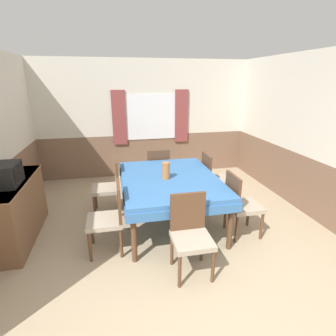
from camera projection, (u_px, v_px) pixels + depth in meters
ground_plane at (209, 330)px, 2.37m from camera, size 16.00×16.00×0.00m
wall_back at (146, 119)px, 5.95m from camera, size 5.13×0.10×2.60m
wall_right at (302, 133)px, 4.41m from camera, size 0.05×4.68×2.60m
dining_table at (170, 183)px, 3.97m from camera, size 1.45×1.86×0.76m
chair_head_window at (158, 170)px, 5.05m from camera, size 0.44×0.44×0.93m
chair_head_near at (190, 232)px, 2.99m from camera, size 0.44×0.44×0.93m
chair_right_near at (240, 203)px, 3.71m from camera, size 0.44×0.44×0.93m
chair_left_far at (110, 185)px, 4.34m from camera, size 0.44×0.44×0.93m
chair_left_near at (110, 216)px, 3.35m from camera, size 0.44×0.44×0.93m
chair_right_far at (213, 177)px, 4.69m from camera, size 0.44×0.44×0.93m
sideboard at (16, 211)px, 3.61m from camera, size 0.46×1.42×0.87m
tv at (7, 175)px, 3.31m from camera, size 0.29×0.42×0.29m
vase at (166, 171)px, 3.85m from camera, size 0.12×0.12×0.25m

